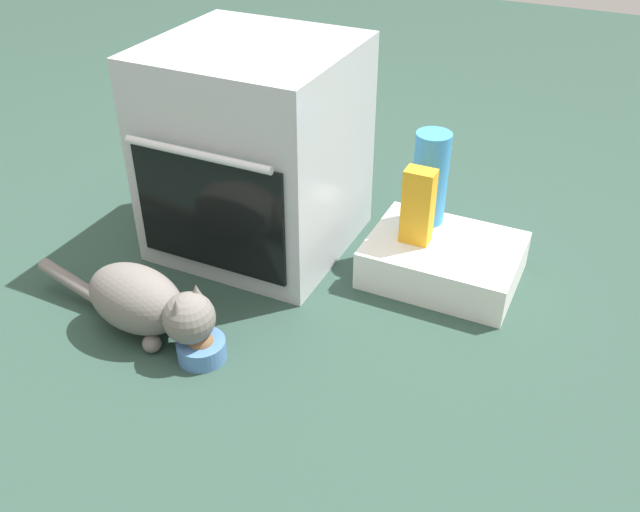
# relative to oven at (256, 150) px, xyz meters

# --- Properties ---
(ground) EXTENTS (8.00, 8.00, 0.00)m
(ground) POSITION_rel_oven_xyz_m (0.10, -0.45, -0.33)
(ground) COLOR #284238
(oven) EXTENTS (0.58, 0.61, 0.67)m
(oven) POSITION_rel_oven_xyz_m (0.00, 0.00, 0.00)
(oven) COLOR #B7BABF
(oven) RESTS_ON ground
(pantry_cabinet) EXTENTS (0.46, 0.35, 0.13)m
(pantry_cabinet) POSITION_rel_oven_xyz_m (0.62, 0.05, -0.27)
(pantry_cabinet) COLOR white
(pantry_cabinet) RESTS_ON ground
(food_bowl) EXTENTS (0.13, 0.13, 0.08)m
(food_bowl) POSITION_rel_oven_xyz_m (0.15, -0.59, -0.30)
(food_bowl) COLOR #4C7AB7
(food_bowl) RESTS_ON ground
(cat) EXTENTS (0.65, 0.22, 0.21)m
(cat) POSITION_rel_oven_xyz_m (-0.04, -0.57, -0.22)
(cat) COLOR slate
(cat) RESTS_ON ground
(juice_carton) EXTENTS (0.09, 0.06, 0.24)m
(juice_carton) POSITION_rel_oven_xyz_m (0.54, 0.03, -0.09)
(juice_carton) COLOR orange
(juice_carton) RESTS_ON pantry_cabinet
(water_bottle) EXTENTS (0.11, 0.11, 0.30)m
(water_bottle) POSITION_rel_oven_xyz_m (0.53, 0.16, -0.06)
(water_bottle) COLOR #388CD1
(water_bottle) RESTS_ON pantry_cabinet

